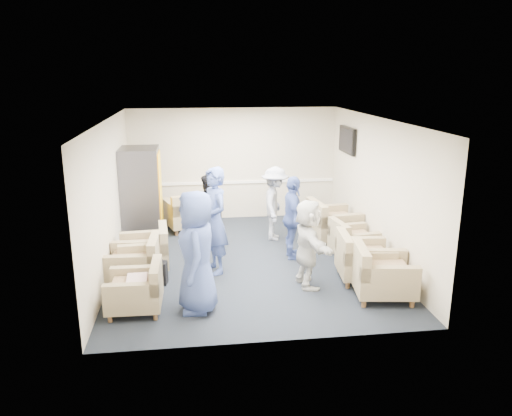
{
  "coord_description": "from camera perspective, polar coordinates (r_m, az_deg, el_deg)",
  "views": [
    {
      "loc": [
        -1.03,
        -8.94,
        3.52
      ],
      "look_at": [
        0.18,
        0.2,
        1.0
      ],
      "focal_mm": 35.0,
      "sensor_mm": 36.0,
      "label": 1
    }
  ],
  "objects": [
    {
      "name": "person_mid_left",
      "position": [
        8.89,
        -4.79,
        -1.46
      ],
      "size": [
        0.68,
        0.82,
        1.93
      ],
      "primitive_type": "imported",
      "rotation": [
        0.0,
        0.0,
        -1.2
      ],
      "color": "#40559B",
      "rests_on": "floor"
    },
    {
      "name": "vending_machine",
      "position": [
        10.86,
        -12.94,
        1.5
      ],
      "size": [
        0.81,
        0.95,
        2.0
      ],
      "color": "#54535B",
      "rests_on": "floor"
    },
    {
      "name": "pillow",
      "position": [
        7.78,
        -13.43,
        -8.13
      ],
      "size": [
        0.32,
        0.41,
        0.12
      ],
      "primitive_type": "cube",
      "rotation": [
        0.0,
        0.0,
        -1.53
      ],
      "color": "beige",
      "rests_on": "armchair_left_near"
    },
    {
      "name": "back_wall",
      "position": [
        12.18,
        -2.56,
        5.04
      ],
      "size": [
        5.0,
        0.02,
        2.7
      ],
      "primitive_type": "cube",
      "color": "beige",
      "rests_on": "floor"
    },
    {
      "name": "person_front_left",
      "position": [
        7.48,
        -6.78,
        -5.02
      ],
      "size": [
        0.6,
        0.92,
        1.87
      ],
      "primitive_type": "imported",
      "rotation": [
        0.0,
        0.0,
        -1.58
      ],
      "color": "#40559B",
      "rests_on": "floor"
    },
    {
      "name": "floor",
      "position": [
        9.67,
        -0.9,
        -6.05
      ],
      "size": [
        6.0,
        6.0,
        0.0
      ],
      "primitive_type": "plane",
      "color": "black",
      "rests_on": "ground"
    },
    {
      "name": "armchair_right_midfar",
      "position": [
        9.93,
        10.87,
        -3.81
      ],
      "size": [
        0.9,
        0.9,
        0.63
      ],
      "rotation": [
        0.0,
        0.0,
        1.71
      ],
      "color": "#8F7D5C",
      "rests_on": "floor"
    },
    {
      "name": "person_mid_right",
      "position": [
        9.59,
        4.21,
        -1.13
      ],
      "size": [
        0.45,
        0.97,
        1.63
      ],
      "primitive_type": "imported",
      "rotation": [
        0.0,
        0.0,
        1.52
      ],
      "color": "#40559B",
      "rests_on": "floor"
    },
    {
      "name": "armchair_right_near",
      "position": [
        8.3,
        13.93,
        -7.5
      ],
      "size": [
        1.04,
        1.04,
        0.73
      ],
      "rotation": [
        0.0,
        0.0,
        1.43
      ],
      "color": "#8F7D5C",
      "rests_on": "floor"
    },
    {
      "name": "tv",
      "position": [
        11.38,
        10.37,
        7.63
      ],
      "size": [
        0.1,
        1.0,
        0.58
      ],
      "color": "black",
      "rests_on": "right_wall"
    },
    {
      "name": "right_wall",
      "position": [
        9.86,
        13.67,
        2.15
      ],
      "size": [
        0.02,
        6.0,
        2.7
      ],
      "primitive_type": "cube",
      "color": "beige",
      "rests_on": "floor"
    },
    {
      "name": "person_front_right",
      "position": [
        8.38,
        5.96,
        -4.06
      ],
      "size": [
        0.55,
        1.43,
        1.51
      ],
      "primitive_type": "imported",
      "rotation": [
        0.0,
        0.0,
        1.64
      ],
      "color": "silver",
      "rests_on": "floor"
    },
    {
      "name": "chair_rail",
      "position": [
        12.25,
        -2.53,
        2.95
      ],
      "size": [
        4.98,
        0.04,
        0.06
      ],
      "primitive_type": "cube",
      "color": "white",
      "rests_on": "back_wall"
    },
    {
      "name": "armchair_left_near",
      "position": [
        7.84,
        -13.31,
        -9.22
      ],
      "size": [
        0.82,
        0.82,
        0.64
      ],
      "rotation": [
        0.0,
        0.0,
        -1.59
      ],
      "color": "#8F7D5C",
      "rests_on": "floor"
    },
    {
      "name": "person_back_right",
      "position": [
        10.67,
        2.19,
        0.51
      ],
      "size": [
        0.83,
        1.14,
        1.59
      ],
      "primitive_type": "imported",
      "rotation": [
        0.0,
        0.0,
        1.32
      ],
      "color": "beige",
      "rests_on": "floor"
    },
    {
      "name": "armchair_right_far",
      "position": [
        10.76,
        8.54,
        -1.84
      ],
      "size": [
        1.06,
        1.06,
        0.76
      ],
      "rotation": [
        0.0,
        0.0,
        1.69
      ],
      "color": "#8F7D5C",
      "rests_on": "floor"
    },
    {
      "name": "armchair_corner",
      "position": [
        11.54,
        -7.78,
        -0.64
      ],
      "size": [
        1.19,
        1.19,
        0.76
      ],
      "rotation": [
        0.0,
        0.0,
        3.47
      ],
      "color": "#8F7D5C",
      "rests_on": "floor"
    },
    {
      "name": "armchair_left_far",
      "position": [
        9.32,
        -12.31,
        -4.96
      ],
      "size": [
        0.93,
        0.93,
        0.69
      ],
      "rotation": [
        0.0,
        0.0,
        -1.49
      ],
      "color": "#8F7D5C",
      "rests_on": "floor"
    },
    {
      "name": "person_back_left",
      "position": [
        10.17,
        -5.31,
        -0.45
      ],
      "size": [
        0.84,
        0.92,
        1.54
      ],
      "primitive_type": "imported",
      "rotation": [
        0.0,
        0.0,
        -1.14
      ],
      "color": "black",
      "rests_on": "floor"
    },
    {
      "name": "ceiling",
      "position": [
        9.04,
        -0.97,
        10.1
      ],
      "size": [
        6.0,
        6.0,
        0.0
      ],
      "primitive_type": "plane",
      "rotation": [
        3.14,
        0.0,
        0.0
      ],
      "color": "white",
      "rests_on": "back_wall"
    },
    {
      "name": "armchair_right_midnear",
      "position": [
        8.9,
        11.93,
        -5.87
      ],
      "size": [
        0.98,
        0.98,
        0.71
      ],
      "rotation": [
        0.0,
        0.0,
        1.47
      ],
      "color": "#8F7D5C",
      "rests_on": "floor"
    },
    {
      "name": "left_wall",
      "position": [
        9.32,
        -16.39,
        1.21
      ],
      "size": [
        0.02,
        6.0,
        2.7
      ],
      "primitive_type": "cube",
      "color": "beige",
      "rests_on": "floor"
    },
    {
      "name": "armchair_left_mid",
      "position": [
        8.82,
        -13.42,
        -6.23
      ],
      "size": [
        0.9,
        0.9,
        0.69
      ],
      "rotation": [
        0.0,
        0.0,
        -1.62
      ],
      "color": "#8F7D5C",
      "rests_on": "floor"
    },
    {
      "name": "backpack",
      "position": [
        8.73,
        -11.07,
        -7.02
      ],
      "size": [
        0.31,
        0.24,
        0.48
      ],
      "rotation": [
        0.0,
        0.0,
        -0.17
      ],
      "color": "black",
      "rests_on": "floor"
    },
    {
      "name": "front_wall",
      "position": [
        6.41,
        2.17,
        -4.49
      ],
      "size": [
        5.0,
        0.02,
        2.7
      ],
      "primitive_type": "cube",
      "color": "beige",
      "rests_on": "floor"
    }
  ]
}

